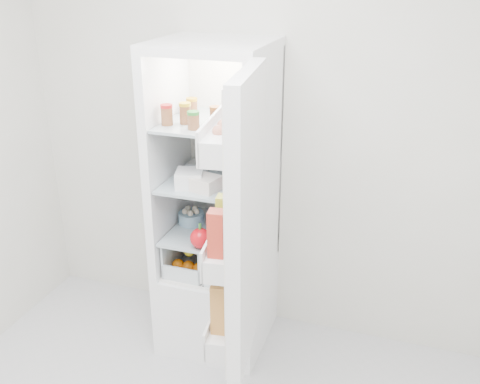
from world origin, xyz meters
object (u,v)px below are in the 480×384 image
(mushroom_bowl, at_px, (191,218))
(fridge_door, at_px, (240,228))
(refrigerator, at_px, (219,238))
(red_cabbage, at_px, (230,214))

(mushroom_bowl, height_order, fridge_door, fridge_door)
(mushroom_bowl, bearing_deg, refrigerator, 8.24)
(refrigerator, xyz_separation_m, red_cabbage, (0.07, 0.01, 0.16))
(red_cabbage, distance_m, fridge_door, 0.75)
(refrigerator, xyz_separation_m, mushroom_bowl, (-0.17, -0.02, 0.12))
(refrigerator, relative_size, mushroom_bowl, 12.19)
(refrigerator, height_order, red_cabbage, refrigerator)
(refrigerator, height_order, mushroom_bowl, refrigerator)
(fridge_door, bearing_deg, red_cabbage, 15.54)
(red_cabbage, xyz_separation_m, fridge_door, (0.27, -0.64, 0.27))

